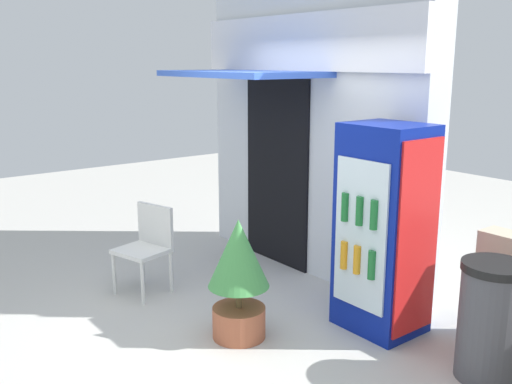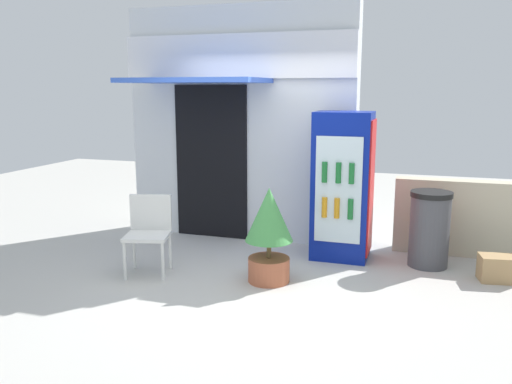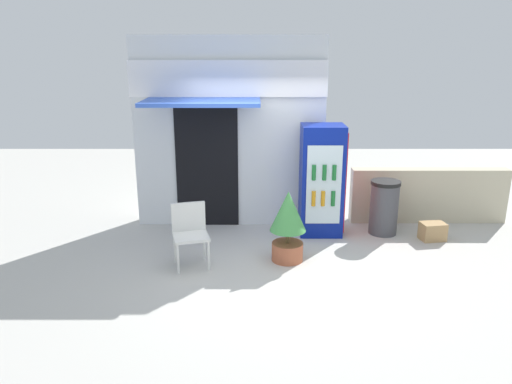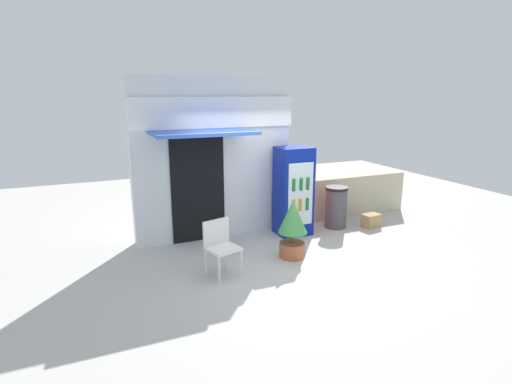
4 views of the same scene
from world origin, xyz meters
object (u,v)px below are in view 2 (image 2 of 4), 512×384
object	(u,v)px
drink_cooler	(343,186)
plastic_chair	(149,228)
potted_plant_near_shop	(269,229)
cardboard_box	(497,268)
trash_bin	(429,229)

from	to	relation	value
drink_cooler	plastic_chair	bearing A→B (deg)	-148.48
plastic_chair	potted_plant_near_shop	distance (m)	1.37
cardboard_box	potted_plant_near_shop	bearing A→B (deg)	-161.89
plastic_chair	potted_plant_near_shop	bearing A→B (deg)	5.44
potted_plant_near_shop	trash_bin	world-z (taller)	potted_plant_near_shop
potted_plant_near_shop	drink_cooler	bearing A→B (deg)	60.69
plastic_chair	cardboard_box	size ratio (longest dim) A/B	2.33
drink_cooler	potted_plant_near_shop	distance (m)	1.28
trash_bin	plastic_chair	bearing A→B (deg)	-158.30
drink_cooler	plastic_chair	size ratio (longest dim) A/B	2.04
drink_cooler	trash_bin	xyz separation A→B (m)	(1.02, -0.02, -0.44)
drink_cooler	plastic_chair	world-z (taller)	drink_cooler
drink_cooler	trash_bin	distance (m)	1.12
drink_cooler	cardboard_box	bearing A→B (deg)	-10.13
drink_cooler	potted_plant_near_shop	world-z (taller)	drink_cooler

